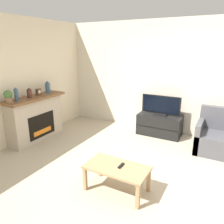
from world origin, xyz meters
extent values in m
plane|color=tan|center=(0.00, 0.00, 0.00)|extent=(24.00, 24.00, 0.00)
cube|color=beige|center=(0.00, 2.29, 1.35)|extent=(12.00, 0.06, 2.70)
cube|color=beige|center=(-3.01, 0.00, 1.35)|extent=(0.06, 12.00, 2.70)
cube|color=#B7A893|center=(-2.79, 0.35, 0.48)|extent=(0.38, 1.35, 0.96)
cube|color=black|center=(-2.60, 0.35, 0.37)|extent=(0.01, 0.74, 0.53)
cube|color=orange|center=(-2.60, 0.35, 0.22)|extent=(0.01, 0.52, 0.11)
cube|color=brown|center=(-2.76, 0.35, 0.99)|extent=(0.50, 1.47, 0.05)
cylinder|color=#385670|center=(-2.77, -0.10, 1.14)|extent=(0.08, 0.08, 0.25)
sphere|color=#385670|center=(-2.77, -0.10, 1.27)|extent=(0.04, 0.04, 0.04)
cylinder|color=#512D23|center=(-2.77, 0.23, 1.10)|extent=(0.10, 0.10, 0.18)
sphere|color=#512D23|center=(-2.77, 0.23, 1.20)|extent=(0.06, 0.06, 0.06)
cylinder|color=#385670|center=(-2.77, 0.79, 1.13)|extent=(0.12, 0.12, 0.24)
sphere|color=#385670|center=(-2.77, 0.79, 1.26)|extent=(0.06, 0.06, 0.06)
cube|color=brown|center=(-2.77, 0.49, 1.09)|extent=(0.07, 0.11, 0.15)
cylinder|color=white|center=(-2.73, 0.49, 1.10)|extent=(0.00, 0.08, 0.08)
cylinder|color=#936B4C|center=(-2.77, -0.28, 1.06)|extent=(0.12, 0.12, 0.10)
sphere|color=#477038|center=(-2.77, -0.28, 1.18)|extent=(0.17, 0.17, 0.17)
cube|color=black|center=(-0.35, 1.96, 0.25)|extent=(1.03, 0.51, 0.50)
cube|color=black|center=(-0.35, 1.70, 0.25)|extent=(1.01, 0.01, 0.01)
cube|color=black|center=(-0.35, 1.96, 0.52)|extent=(0.32, 0.18, 0.04)
cube|color=black|center=(-0.35, 1.96, 0.76)|extent=(0.92, 0.02, 0.43)
cube|color=black|center=(-0.35, 1.94, 0.76)|extent=(0.85, 0.01, 0.39)
cube|color=#4C4C51|center=(0.90, 1.60, 0.20)|extent=(0.70, 0.76, 0.40)
cube|color=#4C4C51|center=(0.90, 1.91, 0.64)|extent=(0.70, 0.14, 0.49)
cube|color=#4C4C51|center=(0.60, 1.60, 0.31)|extent=(0.10, 0.76, 0.62)
cube|color=#A37F56|center=(-0.27, -0.47, 0.39)|extent=(0.93, 0.50, 0.03)
cube|color=#A37F56|center=(-0.69, -0.68, 0.19)|extent=(0.05, 0.05, 0.37)
cube|color=#A37F56|center=(0.16, -0.68, 0.19)|extent=(0.05, 0.05, 0.37)
cube|color=#A37F56|center=(-0.69, -0.26, 0.19)|extent=(0.05, 0.05, 0.37)
cube|color=#A37F56|center=(0.16, -0.26, 0.19)|extent=(0.05, 0.05, 0.37)
cube|color=black|center=(-0.22, -0.43, 0.41)|extent=(0.04, 0.15, 0.02)
camera|label=1|loc=(1.02, -2.98, 2.09)|focal=35.00mm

